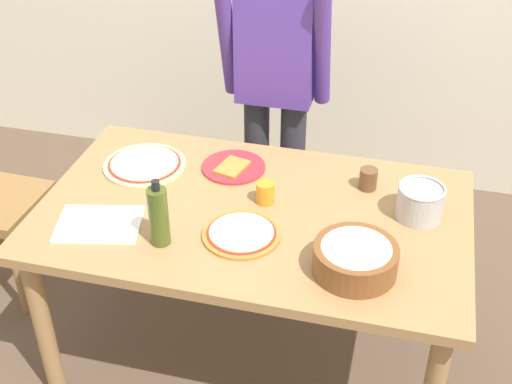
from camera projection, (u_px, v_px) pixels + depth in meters
name	position (u px, v px, depth m)	size (l,w,h in m)	color
ground	(253.00, 352.00, 2.96)	(8.00, 8.00, 0.00)	brown
dining_table	(253.00, 230.00, 2.59)	(1.60, 0.96, 0.76)	#A37A4C
person_cook	(276.00, 80.00, 3.06)	(0.49, 0.25, 1.62)	#2D2D38
pizza_raw_on_board	(145.00, 164.00, 2.79)	(0.34, 0.34, 0.02)	beige
pizza_cooked_on_tray	(243.00, 234.00, 2.40)	(0.28, 0.28, 0.02)	#C67A33
plate_with_slice	(233.00, 167.00, 2.77)	(0.26, 0.26, 0.02)	red
popcorn_bowl	(355.00, 257.00, 2.22)	(0.28, 0.28, 0.11)	brown
olive_oil_bottle	(159.00, 216.00, 2.32)	(0.07, 0.07, 0.26)	#47561E
steel_pot	(420.00, 202.00, 2.47)	(0.17, 0.17, 0.13)	#B7B7BC
cup_orange	(265.00, 193.00, 2.56)	(0.07, 0.07, 0.09)	orange
cup_small_brown	(368.00, 179.00, 2.64)	(0.07, 0.07, 0.09)	brown
cutting_board_white	(99.00, 224.00, 2.46)	(0.30, 0.22, 0.01)	white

